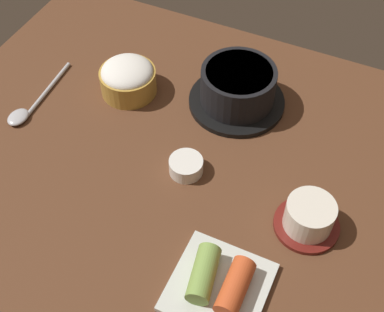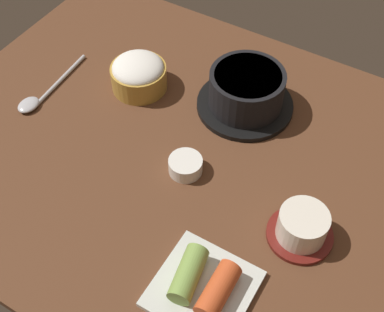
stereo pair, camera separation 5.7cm
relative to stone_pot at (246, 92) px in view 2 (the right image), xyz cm
name	(u,v)px [view 2 (the right image)]	position (x,y,z in cm)	size (l,w,h in cm)	color
dining_table	(188,158)	(-3.27, -16.09, -5.05)	(100.00, 76.00, 2.00)	#56331E
stone_pot	(246,92)	(0.00, 0.00, 0.00)	(18.80, 18.80, 8.32)	black
rice_bowl	(139,74)	(-20.88, -5.78, -0.56)	(11.11, 11.11, 6.95)	#B78C38
tea_cup_with_saucer	(302,227)	(20.73, -21.44, -1.28)	(10.72, 10.72, 5.82)	maroon
banchan_cup_center	(186,165)	(-1.82, -19.40, -2.52)	(6.00, 6.00, 2.82)	white
kimchi_plate	(203,285)	(12.03, -37.39, -2.35)	(14.20, 14.20, 4.59)	silver
spoon	(40,96)	(-36.02, -18.74, -3.44)	(3.60, 19.65, 1.35)	#B7B7BC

